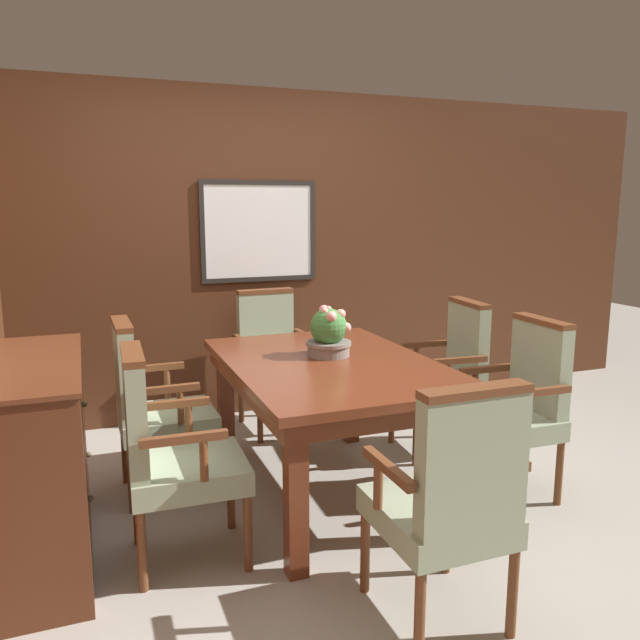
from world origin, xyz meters
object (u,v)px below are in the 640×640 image
object	(u,v)px
chair_left_far	(152,402)
chair_right_near	(517,403)
chair_left_near	(169,450)
chair_head_far	(272,355)
sideboard_cabinet	(31,462)
chair_head_near	(449,497)
potted_plant	(329,333)
dining_table	(330,378)
chair_right_far	(448,371)

from	to	relation	value
chair_left_far	chair_right_near	bearing A→B (deg)	-111.97
chair_left_near	chair_head_far	distance (m)	1.82
chair_right_near	sideboard_cabinet	world-z (taller)	chair_right_near
chair_head_near	potted_plant	distance (m)	1.37
chair_left_far	chair_head_far	size ratio (longest dim) A/B	1.00
chair_left_near	potted_plant	size ratio (longest dim) A/B	3.51
dining_table	chair_right_far	size ratio (longest dim) A/B	1.59
chair_left_near	chair_right_far	bearing A→B (deg)	-67.69
dining_table	sideboard_cabinet	distance (m)	1.52
chair_left_far	chair_head_far	xyz separation A→B (m)	(0.94, 0.83, 0.00)
dining_table	chair_head_near	world-z (taller)	chair_head_near
chair_head_far	sideboard_cabinet	world-z (taller)	chair_head_far
chair_right_far	chair_head_far	size ratio (longest dim) A/B	1.00
chair_right_near	chair_head_far	distance (m)	1.82
chair_head_near	potted_plant	xyz separation A→B (m)	(0.04, 1.32, 0.36)
chair_right_near	potted_plant	bearing A→B (deg)	-116.11
potted_plant	chair_head_near	bearing A→B (deg)	-91.91
chair_head_near	sideboard_cabinet	xyz separation A→B (m)	(-1.49, 1.09, -0.07)
chair_left_far	potted_plant	bearing A→B (deg)	-104.95
chair_head_near	chair_right_near	xyz separation A→B (m)	(0.97, 0.84, 0.00)
potted_plant	sideboard_cabinet	world-z (taller)	potted_plant
chair_right_far	chair_head_near	world-z (taller)	same
chair_left_near	chair_head_far	bearing A→B (deg)	-29.23
chair_left_near	potted_plant	bearing A→B (deg)	-61.13
chair_left_near	sideboard_cabinet	bearing A→B (deg)	68.48
chair_right_far	potted_plant	distance (m)	1.02
sideboard_cabinet	chair_left_near	bearing A→B (deg)	-23.45
dining_table	sideboard_cabinet	size ratio (longest dim) A/B	1.36
chair_head_near	chair_right_near	bearing A→B (deg)	-139.23
chair_head_near	chair_left_far	world-z (taller)	same
chair_right_far	chair_right_near	distance (m)	0.70
sideboard_cabinet	chair_head_far	bearing A→B (deg)	40.63
chair_left_far	chair_head_far	world-z (taller)	same
potted_plant	sideboard_cabinet	distance (m)	1.62
dining_table	chair_left_far	xyz separation A→B (m)	(-0.92, 0.36, -0.14)
sideboard_cabinet	chair_right_far	bearing A→B (deg)	10.30
chair_right_near	chair_left_near	world-z (taller)	same
potted_plant	chair_head_far	bearing A→B (deg)	90.84
chair_right_near	chair_right_far	bearing A→B (deg)	-178.39
chair_head_far	potted_plant	bearing A→B (deg)	-91.75
chair_head_near	chair_head_far	size ratio (longest dim) A/B	1.00
dining_table	chair_right_near	world-z (taller)	chair_right_near
dining_table	chair_head_near	bearing A→B (deg)	-90.25
chair_right_far	potted_plant	size ratio (longest dim) A/B	3.51
chair_head_far	sideboard_cabinet	size ratio (longest dim) A/B	0.85
potted_plant	chair_right_near	bearing A→B (deg)	-27.73
chair_right_far	chair_right_near	size ratio (longest dim) A/B	1.00
chair_head_far	chair_right_far	bearing A→B (deg)	-44.95
chair_right_far	chair_head_far	xyz separation A→B (m)	(-0.94, 0.86, 0.00)
chair_left_near	chair_head_near	bearing A→B (deg)	-130.49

